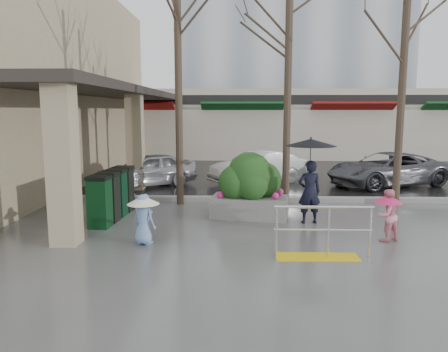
# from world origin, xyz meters

# --- Properties ---
(ground) EXTENTS (120.00, 120.00, 0.00)m
(ground) POSITION_xyz_m (0.00, 0.00, 0.00)
(ground) COLOR #51514F
(ground) RESTS_ON ground
(street_asphalt) EXTENTS (120.00, 36.00, 0.01)m
(street_asphalt) POSITION_xyz_m (0.00, 22.00, 0.01)
(street_asphalt) COLOR black
(street_asphalt) RESTS_ON ground
(curb) EXTENTS (120.00, 0.30, 0.15)m
(curb) POSITION_xyz_m (0.00, 4.00, 0.07)
(curb) COLOR gray
(curb) RESTS_ON ground
(near_building) EXTENTS (6.00, 18.00, 8.00)m
(near_building) POSITION_xyz_m (-9.00, 8.00, 4.00)
(near_building) COLOR tan
(near_building) RESTS_ON ground
(canopy_slab) EXTENTS (2.80, 18.00, 0.25)m
(canopy_slab) POSITION_xyz_m (-4.80, 8.00, 3.62)
(canopy_slab) COLOR #2D2823
(canopy_slab) RESTS_ON pillar_front
(pillar_front) EXTENTS (0.55, 0.55, 3.50)m
(pillar_front) POSITION_xyz_m (-3.90, -0.50, 1.75)
(pillar_front) COLOR tan
(pillar_front) RESTS_ON ground
(pillar_back) EXTENTS (0.55, 0.55, 3.50)m
(pillar_back) POSITION_xyz_m (-3.90, 6.00, 1.75)
(pillar_back) COLOR tan
(pillar_back) RESTS_ON ground
(storefront_row) EXTENTS (34.00, 6.74, 4.00)m
(storefront_row) POSITION_xyz_m (2.00, 17.97, 2.01)
(storefront_row) COLOR beige
(storefront_row) RESTS_ON ground
(handrail) EXTENTS (1.90, 0.50, 1.03)m
(handrail) POSITION_xyz_m (1.36, -1.20, 0.38)
(handrail) COLOR yellow
(handrail) RESTS_ON ground
(tree_west) EXTENTS (3.20, 3.20, 6.80)m
(tree_west) POSITION_xyz_m (-2.00, 3.60, 5.08)
(tree_west) COLOR #382B21
(tree_west) RESTS_ON ground
(tree_midwest) EXTENTS (3.20, 3.20, 7.00)m
(tree_midwest) POSITION_xyz_m (1.20, 3.60, 5.23)
(tree_midwest) COLOR #382B21
(tree_midwest) RESTS_ON ground
(tree_mideast) EXTENTS (3.20, 3.20, 6.50)m
(tree_mideast) POSITION_xyz_m (4.50, 3.60, 4.86)
(tree_mideast) COLOR #382B21
(tree_mideast) RESTS_ON ground
(woman) EXTENTS (1.29, 1.29, 2.18)m
(woman) POSITION_xyz_m (1.55, 1.43, 1.37)
(woman) COLOR black
(woman) RESTS_ON ground
(child_pink) EXTENTS (0.69, 0.63, 1.15)m
(child_pink) POSITION_xyz_m (3.00, -0.06, 0.65)
(child_pink) COLOR pink
(child_pink) RESTS_ON ground
(child_blue) EXTENTS (0.69, 0.69, 1.10)m
(child_blue) POSITION_xyz_m (-2.25, -0.45, 0.67)
(child_blue) COLOR #7498CF
(child_blue) RESTS_ON ground
(planter) EXTENTS (2.14, 1.32, 1.75)m
(planter) POSITION_xyz_m (0.08, 2.02, 0.83)
(planter) COLOR gray
(planter) RESTS_ON ground
(news_boxes) EXTENTS (0.67, 2.31, 1.27)m
(news_boxes) POSITION_xyz_m (-3.54, 1.73, 0.64)
(news_boxes) COLOR #0D3D1A
(news_boxes) RESTS_ON ground
(car_a) EXTENTS (3.91, 3.28, 1.26)m
(car_a) POSITION_xyz_m (-3.63, 6.54, 0.63)
(car_a) COLOR #AEAEB3
(car_a) RESTS_ON ground
(car_b) EXTENTS (3.96, 3.14, 1.26)m
(car_b) POSITION_xyz_m (0.55, 7.46, 0.63)
(car_b) COLOR white
(car_b) RESTS_ON ground
(car_c) EXTENTS (4.98, 3.61, 1.26)m
(car_c) POSITION_xyz_m (5.35, 7.02, 0.63)
(car_c) COLOR #53545A
(car_c) RESTS_ON ground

